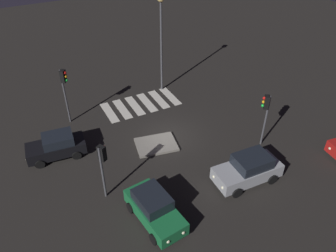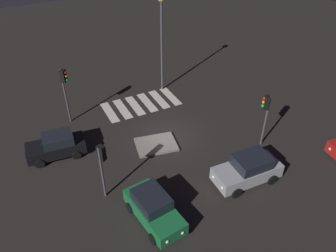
% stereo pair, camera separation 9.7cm
% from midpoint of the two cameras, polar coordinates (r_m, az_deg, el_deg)
% --- Properties ---
extents(ground_plane, '(80.00, 80.00, 0.00)m').
position_cam_midpoint_polar(ground_plane, '(25.48, 0.11, -1.81)').
color(ground_plane, black).
extents(traffic_island, '(3.26, 2.68, 0.18)m').
position_cam_midpoint_polar(traffic_island, '(24.62, -1.92, -3.15)').
color(traffic_island, gray).
rests_on(traffic_island, ground).
extents(car_silver, '(4.46, 2.21, 1.91)m').
position_cam_midpoint_polar(car_silver, '(21.99, 13.56, -7.21)').
color(car_silver, '#9EA0A5').
rests_on(car_silver, ground).
extents(car_green, '(2.34, 4.31, 1.81)m').
position_cam_midpoint_polar(car_green, '(19.33, -2.33, -13.82)').
color(car_green, '#196B38').
rests_on(car_green, ground).
extents(car_black, '(4.11, 2.17, 1.74)m').
position_cam_midpoint_polar(car_black, '(24.53, -18.31, -3.20)').
color(car_black, black).
rests_on(car_black, ground).
extents(traffic_light_west, '(0.53, 0.54, 4.08)m').
position_cam_midpoint_polar(traffic_light_west, '(23.95, 16.39, 2.85)').
color(traffic_light_west, '#47474C').
rests_on(traffic_light_west, ground).
extents(traffic_light_north, '(0.53, 0.54, 3.81)m').
position_cam_midpoint_polar(traffic_light_north, '(19.55, -11.03, -5.55)').
color(traffic_light_north, '#47474C').
rests_on(traffic_light_north, ground).
extents(traffic_light_east, '(0.53, 0.54, 4.60)m').
position_cam_midpoint_polar(traffic_light_east, '(26.36, -17.07, 6.92)').
color(traffic_light_east, '#47474C').
rests_on(traffic_light_east, ground).
extents(street_lamp, '(0.56, 0.56, 8.49)m').
position_cam_midpoint_polar(street_lamp, '(29.01, -1.01, 16.08)').
color(street_lamp, '#47474C').
rests_on(street_lamp, ground).
extents(crosswalk_near, '(6.45, 3.20, 0.02)m').
position_cam_midpoint_polar(crosswalk_near, '(29.32, -4.48, 3.75)').
color(crosswalk_near, silver).
rests_on(crosswalk_near, ground).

